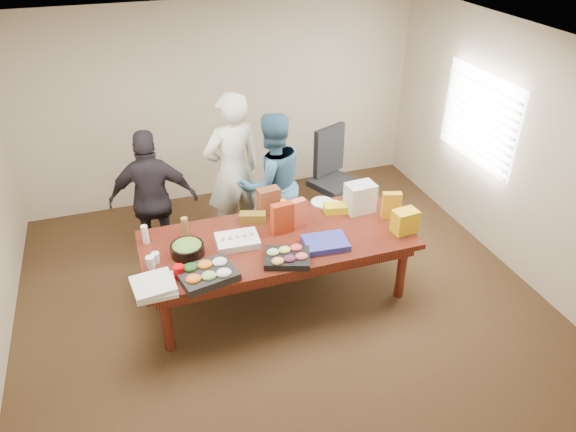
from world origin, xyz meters
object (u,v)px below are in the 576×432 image
object	(u,v)px
conference_table	(278,266)
person_center	(233,172)
salad_bowl	(187,249)
person_right	(272,184)
office_chair	(334,180)
sheet_cake	(238,241)

from	to	relation	value
conference_table	person_center	bearing A→B (deg)	98.76
person_center	salad_bowl	bearing A→B (deg)	44.73
person_right	office_chair	bearing A→B (deg)	-168.75
conference_table	person_center	distance (m)	1.32
office_chair	salad_bowl	xyz separation A→B (m)	(-2.11, -1.26, 0.21)
person_center	person_right	distance (m)	0.48
sheet_cake	person_center	bearing A→B (deg)	81.28
person_right	salad_bowl	bearing A→B (deg)	30.31
person_right	sheet_cake	xyz separation A→B (m)	(-0.65, -0.91, -0.09)
conference_table	salad_bowl	distance (m)	1.03
person_center	person_right	world-z (taller)	person_center
conference_table	person_center	size ratio (longest dim) A/B	1.43
person_center	conference_table	bearing A→B (deg)	86.56
salad_bowl	person_right	bearing A→B (deg)	38.47
office_chair	person_center	size ratio (longest dim) A/B	0.61
conference_table	office_chair	xyz separation A→B (m)	(1.18, 1.26, 0.22)
person_center	salad_bowl	world-z (taller)	person_center
sheet_cake	office_chair	bearing A→B (deg)	40.99
conference_table	salad_bowl	xyz separation A→B (m)	(-0.93, 0.01, 0.43)
person_right	salad_bowl	world-z (taller)	person_right
person_right	person_center	bearing A→B (deg)	-38.03
person_right	sheet_cake	distance (m)	1.12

